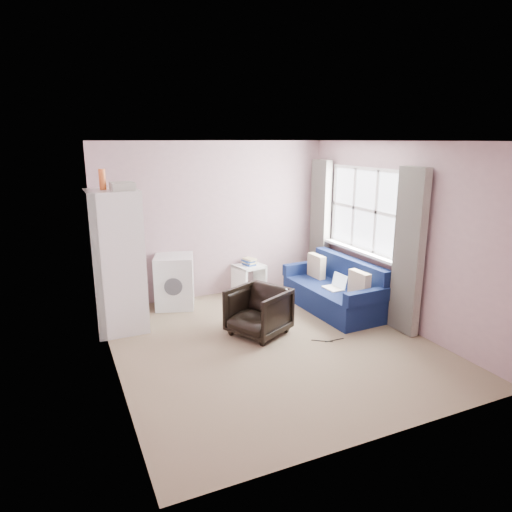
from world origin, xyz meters
The scene contains 8 objects.
room centered at (0.02, 0.01, 1.25)m, with size 3.84×4.24×2.54m.
armchair centered at (-0.04, 0.33, 0.35)m, with size 0.68×0.64×0.70m, color black.
fridge centered at (-1.68, 1.25, 0.96)m, with size 0.67×0.66×2.16m.
washing_machine centered at (-0.78, 1.81, 0.42)m, with size 0.72×0.72×0.81m.
side_table centered at (0.52, 1.93, 0.28)m, with size 0.52×0.52×0.60m.
sofa centered at (1.42, 0.69, 0.28)m, with size 0.86×1.76×0.77m.
window_dressing centered at (1.78, 0.70, 1.11)m, with size 0.17×2.62×2.18m.
floor_cables centered at (0.70, -0.24, 0.01)m, with size 0.42×0.17×0.01m.
Camera 1 is at (-2.37, -4.80, 2.52)m, focal length 32.00 mm.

